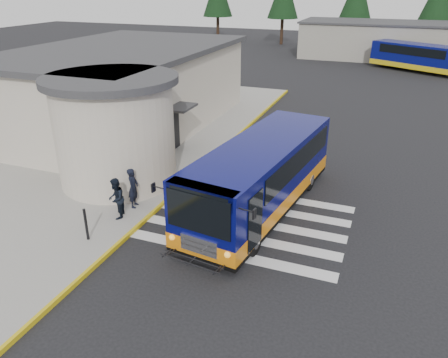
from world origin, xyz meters
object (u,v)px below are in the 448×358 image
(transit_bus, at_px, (260,179))
(pedestrian_a, at_px, (133,188))
(pedestrian_b, at_px, (116,199))
(bollard, at_px, (86,224))
(far_bus_a, at_px, (417,56))

(transit_bus, xyz_separation_m, pedestrian_a, (-4.76, -1.89, -0.38))
(pedestrian_b, relative_size, bollard, 1.34)
(transit_bus, relative_size, pedestrian_a, 6.22)
(transit_bus, height_order, pedestrian_b, transit_bus)
(pedestrian_b, height_order, bollard, pedestrian_b)
(pedestrian_b, distance_m, bollard, 1.76)
(pedestrian_a, xyz_separation_m, pedestrian_b, (-0.12, -1.03, -0.02))
(transit_bus, height_order, far_bus_a, transit_bus)
(bollard, bearing_deg, pedestrian_b, 86.69)
(pedestrian_a, relative_size, bollard, 1.37)
(bollard, xyz_separation_m, far_bus_a, (11.21, 39.12, 0.77))
(transit_bus, distance_m, far_bus_a, 35.02)
(pedestrian_b, distance_m, far_bus_a, 39.00)
(pedestrian_b, height_order, far_bus_a, far_bus_a)
(pedestrian_a, distance_m, far_bus_a, 37.97)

